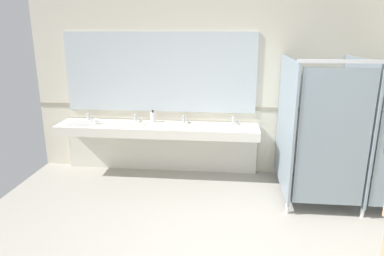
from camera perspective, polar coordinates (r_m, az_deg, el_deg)
The scene contains 7 objects.
wall_back at distance 5.52m, azimuth 6.30°, elevation 7.69°, with size 6.22×0.12×2.96m, color beige.
wall_back_tile_band at distance 5.53m, azimuth 6.17°, elevation 3.20°, with size 6.22×0.01×0.06m, color #9E937F.
vanity_counter at distance 5.54m, azimuth -5.46°, elevation -1.44°, with size 3.10×0.57×0.94m.
mirror_panel at distance 5.53m, azimuth -5.31°, elevation 8.96°, with size 3.00×0.02×1.23m, color silver.
bathroom_stalls at distance 4.99m, azimuth 25.61°, elevation -0.19°, with size 1.88×1.35×1.93m.
soap_dispenser at distance 5.56m, azimuth -6.36°, elevation 1.80°, with size 0.07×0.07×0.19m.
paper_cup at distance 5.62m, azimuth -15.33°, elevation 1.03°, with size 0.07×0.07×0.08m, color white.
Camera 1 is at (-0.04, -2.76, 2.27)m, focal length 32.86 mm.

